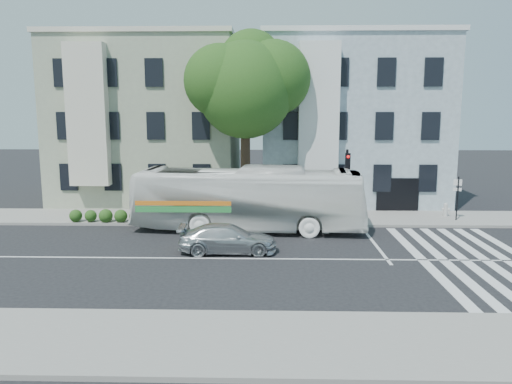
{
  "coord_description": "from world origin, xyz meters",
  "views": [
    {
      "loc": [
        1.38,
        -20.82,
        6.37
      ],
      "look_at": [
        0.76,
        3.23,
        2.4
      ],
      "focal_mm": 35.0,
      "sensor_mm": 36.0,
      "label": 1
    }
  ],
  "objects_px": {
    "traffic_signal": "(347,177)",
    "fire_hydrant": "(446,209)",
    "bus": "(248,199)",
    "sedan": "(228,239)"
  },
  "relations": [
    {
      "from": "bus",
      "to": "sedan",
      "type": "relative_size",
      "value": 2.78
    },
    {
      "from": "bus",
      "to": "fire_hydrant",
      "type": "relative_size",
      "value": 15.28
    },
    {
      "from": "fire_hydrant",
      "to": "bus",
      "type": "bearing_deg",
      "value": -164.56
    },
    {
      "from": "sedan",
      "to": "traffic_signal",
      "type": "xyz_separation_m",
      "value": [
        6.08,
        5.12,
        2.11
      ]
    },
    {
      "from": "bus",
      "to": "sedan",
      "type": "bearing_deg",
      "value": 174.26
    },
    {
      "from": "traffic_signal",
      "to": "fire_hydrant",
      "type": "bearing_deg",
      "value": 27.18
    },
    {
      "from": "sedan",
      "to": "traffic_signal",
      "type": "bearing_deg",
      "value": -51.69
    },
    {
      "from": "bus",
      "to": "sedan",
      "type": "distance_m",
      "value": 4.42
    },
    {
      "from": "traffic_signal",
      "to": "fire_hydrant",
      "type": "relative_size",
      "value": 5.3
    },
    {
      "from": "bus",
      "to": "sedan",
      "type": "xyz_separation_m",
      "value": [
        -0.77,
        -4.22,
        -1.07
      ]
    }
  ]
}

